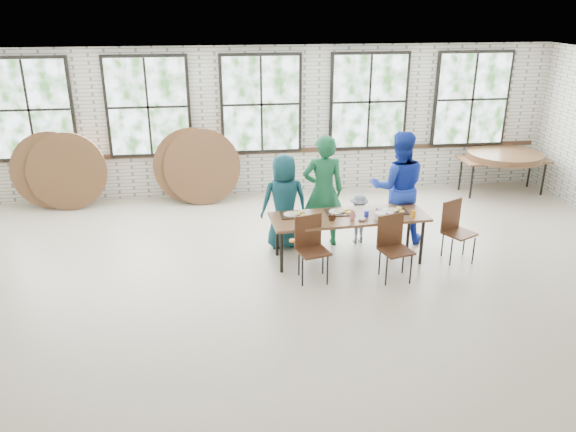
# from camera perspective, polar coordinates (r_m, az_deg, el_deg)

# --- Properties ---
(room) EXTENTS (12.00, 12.00, 12.00)m
(room) POSITION_cam_1_polar(r_m,az_deg,el_deg) (11.37, -2.74, 11.05)
(room) COLOR beige
(room) RESTS_ON ground
(dining_table) EXTENTS (2.45, 0.95, 0.74)m
(dining_table) POSITION_cam_1_polar(r_m,az_deg,el_deg) (8.64, 6.21, -0.28)
(dining_table) COLOR brown
(dining_table) RESTS_ON ground
(chair_near_left) EXTENTS (0.51, 0.50, 0.95)m
(chair_near_left) POSITION_cam_1_polar(r_m,az_deg,el_deg) (8.10, 2.30, -2.69)
(chair_near_left) COLOR #4A2918
(chair_near_left) RESTS_ON ground
(chair_near_right) EXTENTS (0.51, 0.50, 0.95)m
(chair_near_right) POSITION_cam_1_polar(r_m,az_deg,el_deg) (8.26, 10.61, -2.57)
(chair_near_right) COLOR #4A2918
(chair_near_right) RESTS_ON ground
(chair_spare) EXTENTS (0.56, 0.56, 0.95)m
(chair_spare) POSITION_cam_1_polar(r_m,az_deg,el_deg) (9.08, 16.61, -0.89)
(chair_spare) COLOR #4A2918
(chair_spare) RESTS_ON ground
(adult_teal) EXTENTS (0.81, 0.58, 1.56)m
(adult_teal) POSITION_cam_1_polar(r_m,az_deg,el_deg) (9.05, -0.39, 1.48)
(adult_teal) COLOR navy
(adult_teal) RESTS_ON ground
(adult_green) EXTENTS (0.68, 0.45, 1.85)m
(adult_green) POSITION_cam_1_polar(r_m,az_deg,el_deg) (9.10, 3.60, 2.52)
(adult_green) COLOR #1A623B
(adult_green) RESTS_ON ground
(toddler) EXTENTS (0.58, 0.37, 0.85)m
(toddler) POSITION_cam_1_polar(r_m,az_deg,el_deg) (9.40, 7.18, -0.24)
(toddler) COLOR #13243D
(toddler) RESTS_ON ground
(adult_blue) EXTENTS (1.01, 0.85, 1.88)m
(adult_blue) POSITION_cam_1_polar(r_m,az_deg,el_deg) (9.41, 11.13, 2.87)
(adult_blue) COLOR #1A37BA
(adult_blue) RESTS_ON ground
(storage_table) EXTENTS (1.80, 0.76, 0.74)m
(storage_table) POSITION_cam_1_polar(r_m,az_deg,el_deg) (12.51, 21.05, 5.23)
(storage_table) COLOR brown
(storage_table) RESTS_ON ground
(tabletop_clutter) EXTENTS (2.03, 0.59, 0.11)m
(tabletop_clutter) POSITION_cam_1_polar(r_m,az_deg,el_deg) (8.63, 6.92, 0.20)
(tabletop_clutter) COLOR black
(tabletop_clutter) RESTS_ON dining_table
(round_tops_stacked) EXTENTS (1.50, 1.50, 0.13)m
(round_tops_stacked) POSITION_cam_1_polar(r_m,az_deg,el_deg) (12.48, 21.12, 5.75)
(round_tops_stacked) COLOR brown
(round_tops_stacked) RESTS_ON storage_table
(round_tops_leaning) EXTENTS (4.39, 0.45, 1.49)m
(round_tops_leaning) POSITION_cam_1_polar(r_m,az_deg,el_deg) (11.39, -15.86, 4.62)
(round_tops_leaning) COLOR brown
(round_tops_leaning) RESTS_ON ground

